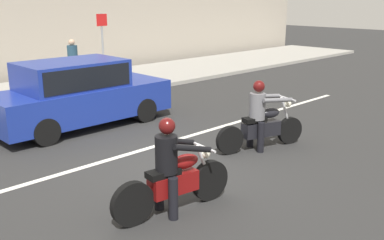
{
  "coord_description": "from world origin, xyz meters",
  "views": [
    {
      "loc": [
        -5.37,
        -6.42,
        3.25
      ],
      "look_at": [
        0.03,
        -0.86,
        1.07
      ],
      "focal_mm": 41.25,
      "sensor_mm": 36.0,
      "label": 1
    }
  ],
  "objects": [
    {
      "name": "parked_sedan_cobalt_blue",
      "position": [
        0.19,
        3.46,
        0.88
      ],
      "size": [
        4.56,
        1.82,
        1.72
      ],
      "color": "navy",
      "rests_on": "ground_plane"
    },
    {
      "name": "motorcycle_with_rider_black_leather",
      "position": [
        -1.22,
        -1.71,
        0.63
      ],
      "size": [
        2.12,
        0.72,
        1.54
      ],
      "color": "black",
      "rests_on": "ground_plane"
    },
    {
      "name": "ground_plane",
      "position": [
        0.0,
        0.0,
        0.0
      ],
      "size": [
        80.0,
        80.0,
        0.0
      ],
      "primitive_type": "plane",
      "color": "#2B2B2B"
    },
    {
      "name": "lane_marking_stripe",
      "position": [
        -0.77,
        0.9,
        0.0
      ],
      "size": [
        18.0,
        0.14,
        0.01
      ],
      "primitive_type": "cube",
      "color": "silver",
      "rests_on": "ground_plane"
    },
    {
      "name": "street_sign_post",
      "position": [
        3.89,
        7.95,
        1.67
      ],
      "size": [
        0.44,
        0.08,
        2.52
      ],
      "color": "gray",
      "rests_on": "sidewalk_slab"
    },
    {
      "name": "sidewalk_slab",
      "position": [
        0.0,
        8.0,
        0.07
      ],
      "size": [
        40.0,
        4.4,
        0.14
      ],
      "primitive_type": "cube",
      "color": "#99968E",
      "rests_on": "ground_plane"
    },
    {
      "name": "motorcycle_with_rider_gray",
      "position": [
        2.15,
        -0.83,
        0.63
      ],
      "size": [
        2.14,
        0.92,
        1.54
      ],
      "color": "black",
      "rests_on": "ground_plane"
    },
    {
      "name": "pedestrian_bystander",
      "position": [
        2.09,
        7.03,
        1.16
      ],
      "size": [
        0.34,
        0.34,
        1.75
      ],
      "color": "black",
      "rests_on": "sidewalk_slab"
    }
  ]
}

